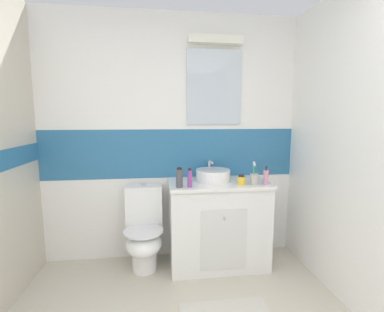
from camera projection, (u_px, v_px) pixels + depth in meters
name	position (u px, v px, depth m)	size (l,w,h in m)	color
wall_back_tiled	(172.00, 138.00, 2.85)	(3.20, 0.20, 2.50)	white
vanity_cabinet	(218.00, 223.00, 2.72)	(0.97, 0.53, 0.85)	white
sink_basin	(213.00, 175.00, 2.68)	(0.34, 0.38, 0.18)	white
toilet	(144.00, 231.00, 2.65)	(0.37, 0.50, 0.81)	white
toothbrush_cup	(254.00, 179.00, 2.53)	(0.08, 0.08, 0.22)	#B2ADA3
soap_dispenser	(266.00, 177.00, 2.54)	(0.05, 0.05, 0.18)	pink
deodorant_spray_can	(190.00, 178.00, 2.43)	(0.04, 0.04, 0.17)	#993F99
shampoo_bottle_tall	(179.00, 178.00, 2.43)	(0.06, 0.06, 0.18)	#4C4C51
hair_gel_jar	(241.00, 180.00, 2.54)	(0.08, 0.08, 0.10)	yellow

